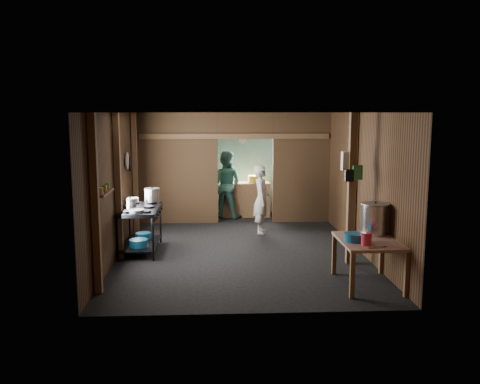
{
  "coord_description": "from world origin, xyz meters",
  "views": [
    {
      "loc": [
        -0.5,
        -9.93,
        2.6
      ],
      "look_at": [
        0.0,
        -0.2,
        1.1
      ],
      "focal_mm": 38.8,
      "sensor_mm": 36.0,
      "label": 1
    }
  ],
  "objects": [
    {
      "name": "stove_pot_large",
      "position": [
        -1.71,
        0.18,
        0.98
      ],
      "size": [
        0.34,
        0.34,
        0.31
      ],
      "primitive_type": null,
      "rotation": [
        0.0,
        0.0,
        0.13
      ],
      "color": "silver",
      "rests_on": "gas_range"
    },
    {
      "name": "partition_header",
      "position": [
        0.25,
        2.2,
        2.3
      ],
      "size": [
        1.3,
        0.1,
        0.6
      ],
      "primitive_type": "cube",
      "color": "brown",
      "rests_on": "wall_back"
    },
    {
      "name": "bag_green",
      "position": [
        1.92,
        -1.36,
        1.6
      ],
      "size": [
        0.16,
        0.12,
        0.24
      ],
      "primitive_type": "cube",
      "color": "#348345",
      "rests_on": "post_free"
    },
    {
      "name": "post_left_a",
      "position": [
        -2.18,
        -2.6,
        1.3
      ],
      "size": [
        0.1,
        0.12,
        2.6
      ],
      "primitive_type": "cube",
      "color": "brown",
      "rests_on": "floor"
    },
    {
      "name": "pink_bucket",
      "position": [
        1.7,
        -2.76,
        0.8
      ],
      "size": [
        0.19,
        0.19,
        0.18
      ],
      "primitive_type": "cylinder",
      "rotation": [
        0.0,
        0.0,
        -0.3
      ],
      "color": "#D92C41",
      "rests_on": "prep_table"
    },
    {
      "name": "post_right",
      "position": [
        2.18,
        -0.2,
        1.3
      ],
      "size": [
        0.1,
        0.12,
        2.6
      ],
      "primitive_type": "cube",
      "color": "brown",
      "rests_on": "floor"
    },
    {
      "name": "blue_tub_back",
      "position": [
        -1.88,
        -0.02,
        0.22
      ],
      "size": [
        0.3,
        0.3,
        0.12
      ],
      "primitive_type": "cylinder",
      "color": "#16608E",
      "rests_on": "gas_range"
    },
    {
      "name": "post_left_c",
      "position": [
        -2.18,
        1.2,
        1.3
      ],
      "size": [
        0.1,
        0.12,
        2.6
      ],
      "primitive_type": "cube",
      "color": "brown",
      "rests_on": "floor"
    },
    {
      "name": "wall_front",
      "position": [
        0.0,
        -3.5,
        1.3
      ],
      "size": [
        4.5,
        0.0,
        2.6
      ],
      "primitive_type": "cube",
      "color": "#4F331B",
      "rests_on": "ground"
    },
    {
      "name": "cook",
      "position": [
        0.53,
        1.08,
        0.74
      ],
      "size": [
        0.42,
        0.58,
        1.48
      ],
      "primitive_type": "imported",
      "rotation": [
        0.0,
        0.0,
        1.45
      ],
      "color": "beige",
      "rests_on": "floor"
    },
    {
      "name": "ceiling",
      "position": [
        0.0,
        0.0,
        2.6
      ],
      "size": [
        4.5,
        7.0,
        0.0
      ],
      "primitive_type": "cube",
      "color": "#45403C",
      "rests_on": "ground"
    },
    {
      "name": "floor",
      "position": [
        0.0,
        0.0,
        0.0
      ],
      "size": [
        4.5,
        7.0,
        0.0
      ],
      "primitive_type": "cube",
      "color": "black",
      "rests_on": "ground"
    },
    {
      "name": "worker_back",
      "position": [
        -0.21,
        2.79,
        0.83
      ],
      "size": [
        0.97,
        0.86,
        1.66
      ],
      "primitive_type": "imported",
      "rotation": [
        0.0,
        0.0,
        2.8
      ],
      "color": "#377266",
      "rests_on": "floor"
    },
    {
      "name": "post_left_b",
      "position": [
        -2.18,
        -0.8,
        1.3
      ],
      "size": [
        0.1,
        0.12,
        2.6
      ],
      "primitive_type": "cube",
      "color": "brown",
      "rests_on": "floor"
    },
    {
      "name": "stove_pot_med",
      "position": [
        -2.05,
        -0.38,
        0.93
      ],
      "size": [
        0.29,
        0.29,
        0.21
      ],
      "primitive_type": null,
      "rotation": [
        0.0,
        0.0,
        0.29
      ],
      "color": "silver",
      "rests_on": "gas_range"
    },
    {
      "name": "pan_lid_small",
      "position": [
        -2.21,
        0.8,
        1.55
      ],
      "size": [
        0.03,
        0.3,
        0.3
      ],
      "primitive_type": "cylinder",
      "rotation": [
        0.0,
        1.57,
        0.0
      ],
      "color": "black",
      "rests_on": "wall_left"
    },
    {
      "name": "wall_left",
      "position": [
        -2.25,
        0.0,
        1.3
      ],
      "size": [
        0.0,
        7.0,
        2.6
      ],
      "primitive_type": "cube",
      "color": "#4F331B",
      "rests_on": "ground"
    },
    {
      "name": "wash_basin",
      "position": [
        1.59,
        -2.52,
        0.76
      ],
      "size": [
        0.41,
        0.41,
        0.12
      ],
      "primitive_type": "cylinder",
      "rotation": [
        0.0,
        0.0,
        -0.35
      ],
      "color": "#16608E",
      "rests_on": "prep_table"
    },
    {
      "name": "post_free",
      "position": [
        1.85,
        -1.3,
        1.3
      ],
      "size": [
        0.12,
        0.12,
        2.6
      ],
      "primitive_type": "cube",
      "color": "brown",
      "rests_on": "floor"
    },
    {
      "name": "jar_yellow",
      "position": [
        -2.15,
        -2.1,
        1.47
      ],
      "size": [
        0.08,
        0.08,
        0.1
      ],
      "primitive_type": "cylinder",
      "color": "#B68A14",
      "rests_on": "wall_shelf"
    },
    {
      "name": "knife",
      "position": [
        1.81,
        -2.92,
        0.71
      ],
      "size": [
        0.3,
        0.1,
        0.01
      ],
      "primitive_type": "cube",
      "rotation": [
        0.0,
        0.0,
        0.23
      ],
      "color": "silver",
      "rests_on": "prep_table"
    },
    {
      "name": "wall_back",
      "position": [
        0.0,
        3.5,
        1.3
      ],
      "size": [
        4.5,
        0.0,
        2.6
      ],
      "primitive_type": "cube",
      "color": "#4F331B",
      "rests_on": "ground"
    },
    {
      "name": "turquoise_panel",
      "position": [
        0.0,
        3.44,
        1.25
      ],
      "size": [
        4.4,
        0.06,
        2.5
      ],
      "primitive_type": "cube",
      "color": "#7CC3C2",
      "rests_on": "wall_back"
    },
    {
      "name": "partition_left",
      "position": [
        -1.32,
        2.2,
        1.3
      ],
      "size": [
        1.85,
        0.1,
        2.6
      ],
      "primitive_type": "cube",
      "color": "brown",
      "rests_on": "floor"
    },
    {
      "name": "yellow_tub",
      "position": [
        0.52,
        2.95,
        0.94
      ],
      "size": [
        0.32,
        0.32,
        0.18
      ],
      "primitive_type": "cylinder",
      "color": "#B68A14",
      "rests_on": "back_counter"
    },
    {
      "name": "bag_black",
      "position": [
        1.78,
        -1.38,
        1.55
      ],
      "size": [
        0.14,
        0.1,
        0.2
      ],
      "primitive_type": "cube",
      "color": "black",
      "rests_on": "post_free"
    },
    {
      "name": "stove_saucepan",
      "position": [
        -2.05,
        0.13,
        0.9
      ],
      "size": [
        0.23,
        0.23,
        0.11
      ],
      "primitive_type": "cylinder",
      "rotation": [
        0.0,
        0.0,
        -0.4
      ],
      "color": "silver",
      "rests_on": "gas_range"
    },
    {
      "name": "pan_lid_big",
      "position": [
        -2.21,
        0.4,
        1.65
      ],
      "size": [
        0.03,
        0.34,
        0.34
      ],
      "primitive_type": "cylinder",
      "rotation": [
        0.0,
        1.57,
        0.0
      ],
      "color": "gray",
      "rests_on": "wall_left"
    },
    {
      "name": "back_counter",
      "position": [
        0.3,
        2.95,
        0.42
      ],
      "size": [
        1.2,
        0.5,
        0.85
      ],
      "primitive_type": "cube",
      "color": "brown",
      "rests_on": "floor"
    },
    {
      "name": "wall_right",
      "position": [
        2.25,
        0.0,
        1.3
      ],
      "size": [
        0.0,
        7.0,
        2.6
      ],
      "primitive_type": "cube",
      "color": "#4F331B",
      "rests_on": "ground"
    },
    {
      "name": "wall_shelf",
      "position": [
        -2.15,
        -2.1,
        1.4
      ],
      "size": [
        0.14,
        0.8,
        0.03
      ],
      "primitive_type": "cube",
      "color": "brown",
      "rests_on": "wall_left"
    },
    {
      "name": "wall_clock",
      "position": [
        0.25,
        3.4,
        1.9
      ],
      "size": [
        0.2,
        0.03,
        0.2
      ],
      "primitive_type": "cylinder",
      "rotation": [
        1.57,
        0.0,
        0.0
      ],
      "color": "silver",
      "rests_on": "wall_back"
    },
    {
      "name": "jar_green",
      "position": [
        -2.15,
        -1.88,
        1.47
      ],
      "size": [
        0.06,
        0.06,
        0.1
      ],
      "primitive_type": "cylinder",
      "color": "#348345",
      "rests_on": "wall_shelf"
    },
    {
      "name": "partition_right",
      "position": [
        1.57,
        2.2,
        1.3
      ],
      "size": [
        1.35,
        0.1,
        2.6
      ],
      "primitive_type": "cube",
      "color": "brown",
      "rests_on": "floor"
    },
    {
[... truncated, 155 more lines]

